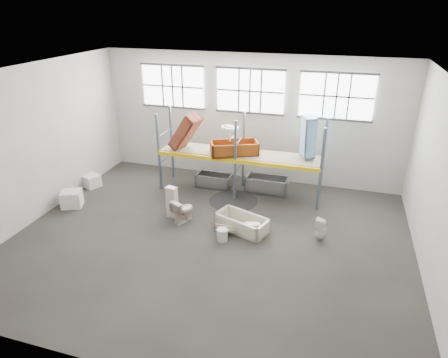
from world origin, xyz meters
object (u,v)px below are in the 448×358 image
at_px(steel_tub_right, 267,184).
at_px(bucket, 222,235).
at_px(rust_tub_flat, 234,148).
at_px(cistern_tall, 172,202).
at_px(blue_tub_upright, 308,137).
at_px(carton_near, 72,199).
at_px(bathtub_beige, 242,223).
at_px(toilet_beige, 183,210).
at_px(steel_tub_left, 214,180).
at_px(toilet_white, 321,229).

bearing_deg(steel_tub_right, bucket, -99.54).
bearing_deg(rust_tub_flat, cistern_tall, -122.30).
distance_m(cistern_tall, blue_tub_upright, 5.25).
bearing_deg(carton_near, blue_tub_upright, 21.52).
distance_m(bathtub_beige, cistern_tall, 2.50).
bearing_deg(steel_tub_right, toilet_beige, -126.32).
height_order(cistern_tall, blue_tub_upright, blue_tub_upright).
bearing_deg(steel_tub_left, blue_tub_upright, 0.02).
bearing_deg(toilet_beige, carton_near, 26.85).
bearing_deg(blue_tub_upright, cistern_tall, -146.27).
distance_m(rust_tub_flat, bucket, 3.72).
xyz_separation_m(toilet_beige, steel_tub_left, (0.15, 2.89, -0.15)).
distance_m(steel_tub_left, rust_tub_flat, 1.84).
bearing_deg(blue_tub_upright, steel_tub_right, 173.81).
relative_size(steel_tub_right, blue_tub_upright, 1.11).
relative_size(cistern_tall, steel_tub_right, 0.69).
height_order(rust_tub_flat, carton_near, rust_tub_flat).
bearing_deg(bathtub_beige, toilet_white, 24.12).
bearing_deg(toilet_beige, cistern_tall, 4.25).
xyz_separation_m(toilet_white, steel_tub_right, (-2.23, 2.87, -0.07)).
bearing_deg(bathtub_beige, bucket, -98.99).
distance_m(cistern_tall, carton_near, 3.77).
relative_size(rust_tub_flat, blue_tub_upright, 1.20).
relative_size(steel_tub_right, carton_near, 2.31).
bearing_deg(toilet_white, steel_tub_left, -115.68).
distance_m(toilet_beige, blue_tub_upright, 5.06).
xyz_separation_m(toilet_beige, carton_near, (-4.20, -0.19, -0.11)).
bearing_deg(carton_near, cistern_tall, 5.48).
xyz_separation_m(bathtub_beige, toilet_white, (2.45, 0.17, 0.11)).
height_order(toilet_beige, steel_tub_left, toilet_beige).
distance_m(toilet_white, carton_near, 8.68).
height_order(bathtub_beige, toilet_beige, toilet_beige).
relative_size(bathtub_beige, blue_tub_upright, 1.18).
relative_size(blue_tub_upright, carton_near, 2.08).
relative_size(steel_tub_left, bucket, 3.51).
bearing_deg(cistern_tall, rust_tub_flat, 67.17).
distance_m(blue_tub_upright, bucket, 4.73).
relative_size(steel_tub_left, blue_tub_upright, 0.96).
bearing_deg(bucket, carton_near, 174.45).
distance_m(toilet_beige, cistern_tall, 0.50).
height_order(cistern_tall, rust_tub_flat, rust_tub_flat).
relative_size(blue_tub_upright, bucket, 3.67).
bearing_deg(steel_tub_right, bathtub_beige, -94.04).
relative_size(rust_tub_flat, bucket, 4.42).
distance_m(cistern_tall, bucket, 2.28).
bearing_deg(toilet_white, blue_tub_upright, -156.46).
distance_m(steel_tub_left, blue_tub_upright, 4.10).
relative_size(rust_tub_flat, carton_near, 2.50).
relative_size(steel_tub_left, carton_near, 1.99).
bearing_deg(blue_tub_upright, carton_near, -158.48).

